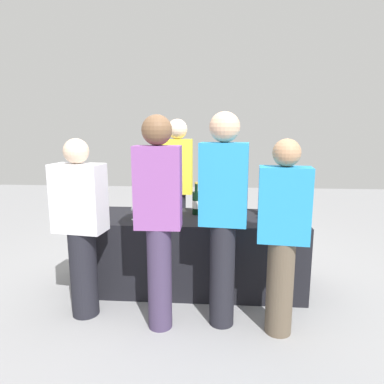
{
  "coord_description": "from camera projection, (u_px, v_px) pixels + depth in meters",
  "views": [
    {
      "loc": [
        0.24,
        -3.27,
        1.62
      ],
      "look_at": [
        0.0,
        0.0,
        0.99
      ],
      "focal_mm": 31.62,
      "sensor_mm": 36.0,
      "label": 1
    }
  ],
  "objects": [
    {
      "name": "ground_plane",
      "position": [
        192.0,
        286.0,
        3.53
      ],
      "size": [
        12.0,
        12.0,
        0.0
      ],
      "primitive_type": "plane",
      "color": "gray"
    },
    {
      "name": "wine_bottle_3",
      "position": [
        276.0,
        203.0,
        3.47
      ],
      "size": [
        0.07,
        0.07,
        0.33
      ],
      "color": "black",
      "rests_on": "tasting_table"
    },
    {
      "name": "guest_0",
      "position": [
        81.0,
        224.0,
        2.84
      ],
      "size": [
        0.45,
        0.29,
        1.54
      ],
      "rotation": [
        0.0,
        0.0,
        -0.14
      ],
      "color": "black",
      "rests_on": "ground_plane"
    },
    {
      "name": "wine_glass_0",
      "position": [
        134.0,
        210.0,
        3.25
      ],
      "size": [
        0.06,
        0.06,
        0.13
      ],
      "color": "silver",
      "rests_on": "tasting_table"
    },
    {
      "name": "wine_glass_1",
      "position": [
        167.0,
        209.0,
        3.27
      ],
      "size": [
        0.07,
        0.07,
        0.15
      ],
      "color": "silver",
      "rests_on": "tasting_table"
    },
    {
      "name": "ice_bucket",
      "position": [
        276.0,
        208.0,
        3.29
      ],
      "size": [
        0.19,
        0.19,
        0.22
      ],
      "primitive_type": "cylinder",
      "color": "silver",
      "rests_on": "tasting_table"
    },
    {
      "name": "guest_2",
      "position": [
        223.0,
        212.0,
        2.67
      ],
      "size": [
        0.39,
        0.24,
        1.74
      ],
      "rotation": [
        0.0,
        0.0,
        -0.11
      ],
      "color": "black",
      "rests_on": "ground_plane"
    },
    {
      "name": "guest_1",
      "position": [
        158.0,
        214.0,
        2.63
      ],
      "size": [
        0.36,
        0.23,
        1.72
      ],
      "rotation": [
        0.0,
        0.0,
        0.01
      ],
      "color": "#3F3351",
      "rests_on": "ground_plane"
    },
    {
      "name": "tasting_table",
      "position": [
        192.0,
        252.0,
        3.46
      ],
      "size": [
        2.19,
        0.74,
        0.74
      ],
      "primitive_type": "cube",
      "color": "black",
      "rests_on": "ground_plane"
    },
    {
      "name": "server_pouring",
      "position": [
        178.0,
        184.0,
        4.01
      ],
      "size": [
        0.34,
        0.23,
        1.72
      ],
      "rotation": [
        0.0,
        0.0,
        3.13
      ],
      "color": "black",
      "rests_on": "ground_plane"
    },
    {
      "name": "wine_bottle_0",
      "position": [
        196.0,
        203.0,
        3.45
      ],
      "size": [
        0.08,
        0.08,
        0.33
      ],
      "color": "black",
      "rests_on": "tasting_table"
    },
    {
      "name": "wine_bottle_1",
      "position": [
        207.0,
        202.0,
        3.5
      ],
      "size": [
        0.07,
        0.07,
        0.33
      ],
      "color": "black",
      "rests_on": "tasting_table"
    },
    {
      "name": "wine_bottle_2",
      "position": [
        262.0,
        203.0,
        3.46
      ],
      "size": [
        0.07,
        0.07,
        0.33
      ],
      "color": "black",
      "rests_on": "tasting_table"
    },
    {
      "name": "guest_3",
      "position": [
        283.0,
        232.0,
        2.58
      ],
      "size": [
        0.4,
        0.25,
        1.54
      ],
      "rotation": [
        0.0,
        0.0,
        -0.11
      ],
      "color": "brown",
      "rests_on": "ground_plane"
    },
    {
      "name": "wine_glass_2",
      "position": [
        265.0,
        211.0,
        3.23
      ],
      "size": [
        0.07,
        0.07,
        0.13
      ],
      "color": "silver",
      "rests_on": "tasting_table"
    }
  ]
}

